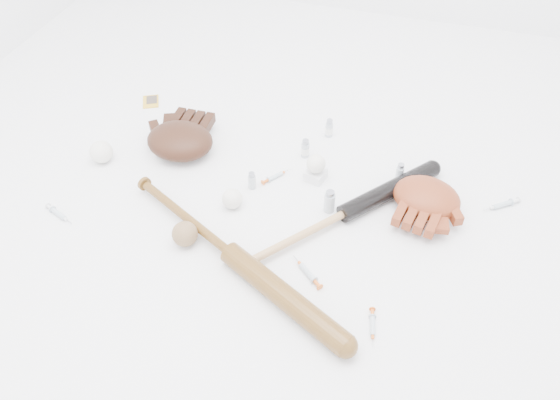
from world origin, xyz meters
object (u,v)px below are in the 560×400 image
(bat_dark, at_px, (344,213))
(glove_dark, at_px, (180,140))
(pedestal, at_px, (315,175))
(bat_wood, at_px, (231,254))

(bat_dark, distance_m, glove_dark, 0.67)
(glove_dark, height_order, pedestal, glove_dark)
(bat_wood, bearing_deg, bat_dark, 69.71)
(bat_wood, xyz_separation_m, glove_dark, (-0.36, 0.43, 0.02))
(glove_dark, bearing_deg, pedestal, -1.32)
(bat_wood, height_order, glove_dark, glove_dark)
(glove_dark, xyz_separation_m, pedestal, (0.51, 0.00, -0.03))
(bat_dark, height_order, glove_dark, glove_dark)
(bat_wood, distance_m, pedestal, 0.46)
(bat_wood, xyz_separation_m, pedestal, (0.15, 0.43, -0.02))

